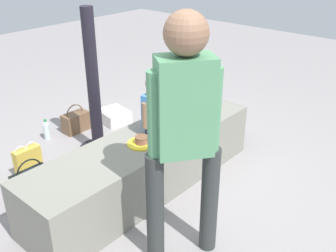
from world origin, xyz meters
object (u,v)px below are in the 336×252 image
water_bottle_near_gift (47,130)px  handbag_brown_canvas (76,122)px  cake_plate (142,142)px  adult_standing (184,122)px  child_seated (158,108)px  party_cup_red (144,133)px  handbag_black_leather (32,184)px  cake_box_white (114,116)px  gift_bag (28,161)px

water_bottle_near_gift → handbag_brown_canvas: (0.31, -0.07, 0.01)m
cake_plate → handbag_brown_canvas: cake_plate is taller
adult_standing → cake_plate: bearing=66.3°
handbag_brown_canvas → cake_plate: bearing=-104.4°
child_seated → water_bottle_near_gift: size_ratio=2.22×
adult_standing → child_seated: bearing=53.0°
adult_standing → handbag_brown_canvas: bearing=72.5°
cake_plate → party_cup_red: cake_plate is taller
handbag_black_leather → handbag_brown_canvas: handbag_black_leather is taller
handbag_black_leather → adult_standing: bearing=-75.2°
water_bottle_near_gift → party_cup_red: bearing=-46.0°
cake_box_white → handbag_brown_canvas: handbag_brown_canvas is taller
child_seated → adult_standing: 0.86m
cake_box_white → adult_standing: bearing=-119.6°
child_seated → party_cup_red: 1.02m
adult_standing → party_cup_red: size_ratio=16.71×
child_seated → water_bottle_near_gift: bearing=98.1°
water_bottle_near_gift → handbag_brown_canvas: 0.31m
adult_standing → cake_box_white: (1.03, 1.81, -0.86)m
child_seated → cake_box_white: bearing=65.2°
gift_bag → cake_box_white: 1.22m
cake_plate → handbag_black_leather: (-0.60, 0.62, -0.35)m
adult_standing → water_bottle_near_gift: size_ratio=7.06×
child_seated → cake_box_white: child_seated is taller
cake_box_white → cake_plate: bearing=-122.4°
party_cup_red → handbag_brown_canvas: size_ratio=0.31×
handbag_brown_canvas → child_seated: bearing=-95.1°
party_cup_red → child_seated: bearing=-127.1°
adult_standing → gift_bag: 1.76m
cake_plate → water_bottle_near_gift: size_ratio=1.03×
cake_box_white → gift_bag: bearing=-168.1°
cake_plate → cake_box_white: (0.76, 1.19, -0.41)m
gift_bag → handbag_brown_canvas: handbag_brown_canvas is taller
child_seated → handbag_brown_canvas: bearing=84.9°
handbag_black_leather → water_bottle_near_gift: bearing=50.5°
water_bottle_near_gift → handbag_brown_canvas: bearing=-12.8°
cake_plate → gift_bag: 1.09m
cake_plate → handbag_brown_canvas: size_ratio=0.75×
cake_plate → handbag_black_leather: 0.93m
cake_plate → gift_bag: size_ratio=0.75×
water_bottle_near_gift → party_cup_red: water_bottle_near_gift is taller
gift_bag → adult_standing: bearing=-83.9°
child_seated → gift_bag: bearing=126.4°
adult_standing → water_bottle_near_gift: bearing=81.4°
gift_bag → party_cup_red: (1.15, -0.26, -0.08)m
gift_bag → party_cup_red: size_ratio=3.23×
adult_standing → cake_box_white: size_ratio=4.87×
gift_bag → child_seated: bearing=-53.6°
child_seated → handbag_brown_canvas: size_ratio=1.61×
child_seated → adult_standing: adult_standing is taller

